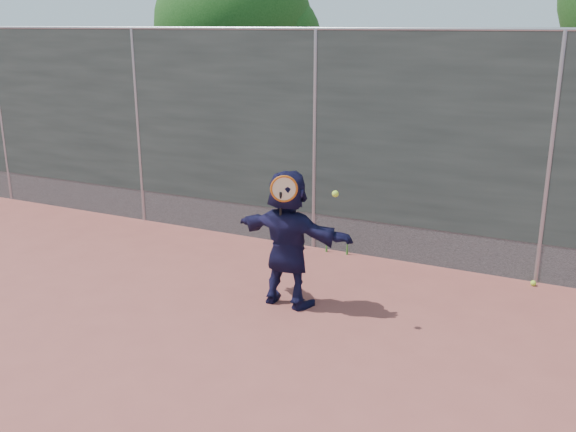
% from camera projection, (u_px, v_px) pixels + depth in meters
% --- Properties ---
extents(ground, '(80.00, 80.00, 0.00)m').
position_uv_depth(ground, '(168.00, 356.00, 6.17)').
color(ground, '#9E4C42').
rests_on(ground, ground).
extents(player, '(1.49, 0.62, 1.56)m').
position_uv_depth(player, '(288.00, 238.00, 7.10)').
color(player, '#151437').
rests_on(player, ground).
extents(ball_ground, '(0.07, 0.07, 0.07)m').
position_uv_depth(ball_ground, '(533.00, 283.00, 7.80)').
color(ball_ground, '#BCEF35').
rests_on(ball_ground, ground).
extents(fence, '(20.00, 0.06, 3.03)m').
position_uv_depth(fence, '(315.00, 137.00, 8.73)').
color(fence, '#38423D').
rests_on(fence, ground).
extents(swing_action, '(0.76, 0.16, 0.51)m').
position_uv_depth(swing_action, '(289.00, 191.00, 6.71)').
color(swing_action, '#C15612').
rests_on(swing_action, ground).
extents(tree_left, '(3.15, 3.00, 4.53)m').
position_uv_depth(tree_left, '(242.00, 30.00, 12.15)').
color(tree_left, '#382314').
rests_on(tree_left, ground).
extents(weed_clump, '(0.68, 0.07, 0.30)m').
position_uv_depth(weed_clump, '(330.00, 243.00, 8.93)').
color(weed_clump, '#387226').
rests_on(weed_clump, ground).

